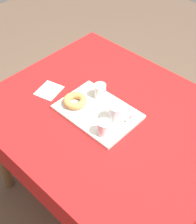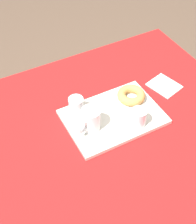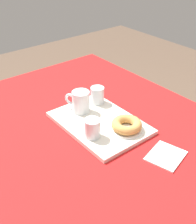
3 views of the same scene
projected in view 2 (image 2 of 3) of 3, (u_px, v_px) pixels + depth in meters
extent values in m
plane|color=brown|center=(105.00, 212.00, 1.92)|extent=(6.00, 6.00, 0.00)
cube|color=red|center=(108.00, 130.00, 1.37)|extent=(1.26, 1.04, 0.03)
cube|color=red|center=(61.00, 76.00, 1.74)|extent=(1.26, 0.01, 0.14)
cylinder|color=brown|center=(146.00, 94.00, 2.08)|extent=(0.06, 0.06, 0.74)
cube|color=silver|center=(113.00, 117.00, 1.39)|extent=(0.41, 0.29, 0.02)
cylinder|color=white|center=(91.00, 119.00, 1.30)|extent=(0.08, 0.08, 0.10)
cylinder|color=#B27523|center=(91.00, 121.00, 1.30)|extent=(0.07, 0.07, 0.07)
torus|color=white|center=(83.00, 127.00, 1.27)|extent=(0.05, 0.04, 0.06)
cylinder|color=white|center=(76.00, 106.00, 1.36)|extent=(0.06, 0.06, 0.08)
cylinder|color=silver|center=(76.00, 108.00, 1.37)|extent=(0.05, 0.05, 0.05)
cylinder|color=white|center=(139.00, 117.00, 1.32)|extent=(0.06, 0.06, 0.08)
cylinder|color=silver|center=(138.00, 120.00, 1.33)|extent=(0.05, 0.05, 0.04)
cylinder|color=white|center=(131.00, 99.00, 1.44)|extent=(0.13, 0.13, 0.01)
torus|color=tan|center=(131.00, 95.00, 1.43)|extent=(0.13, 0.13, 0.04)
cube|color=white|center=(164.00, 86.00, 1.53)|extent=(0.15, 0.16, 0.01)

